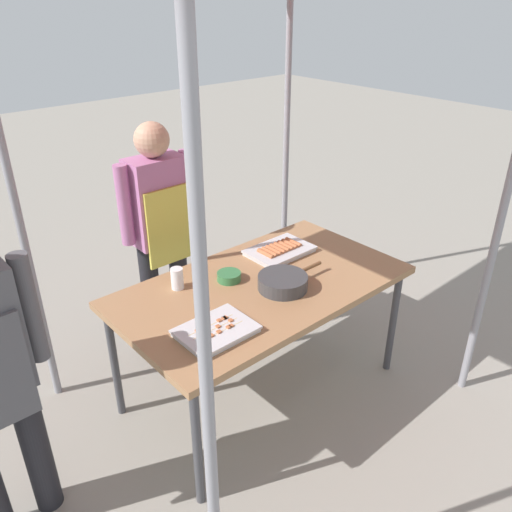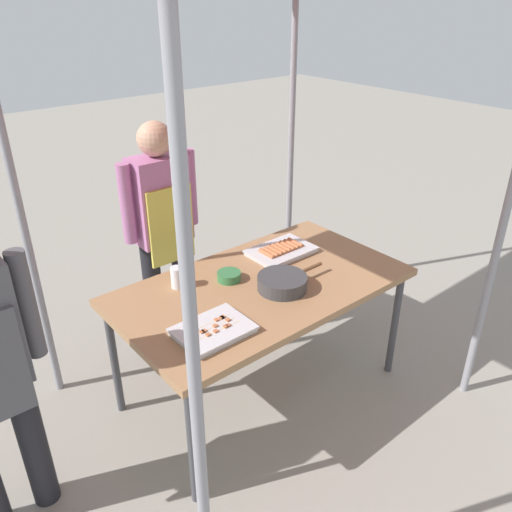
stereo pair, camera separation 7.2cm
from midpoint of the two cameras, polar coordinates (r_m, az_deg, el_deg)
name	(u,v)px [view 1 (the left image)]	position (r m, az deg, el deg)	size (l,w,h in m)	color
ground_plane	(261,388)	(3.30, -0.05, -14.31)	(18.00, 18.00, 0.00)	gray
stall_table	(262,292)	(2.88, -0.06, -3.93)	(1.60, 0.90, 0.75)	#9E724C
tray_grilled_sausages	(280,250)	(3.16, 1.97, 0.63)	(0.39, 0.27, 0.05)	silver
tray_meat_skewers	(216,331)	(2.46, -5.25, -8.18)	(0.35, 0.26, 0.04)	silver
cooking_wok	(283,282)	(2.79, 2.25, -2.82)	(0.43, 0.27, 0.08)	#38383A
condiment_bowl	(229,276)	(2.88, -3.70, -2.26)	(0.13, 0.13, 0.05)	#33723F
drink_cup_near_edge	(177,278)	(2.82, -9.37, -2.46)	(0.07, 0.07, 0.12)	white
vendor_woman	(160,223)	(3.29, -11.13, 3.58)	(0.52, 0.22, 1.52)	black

